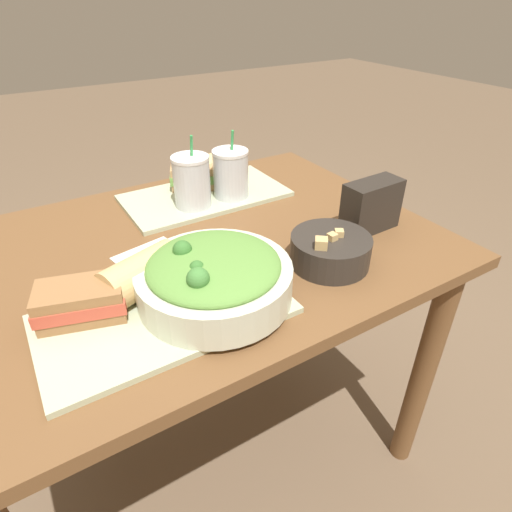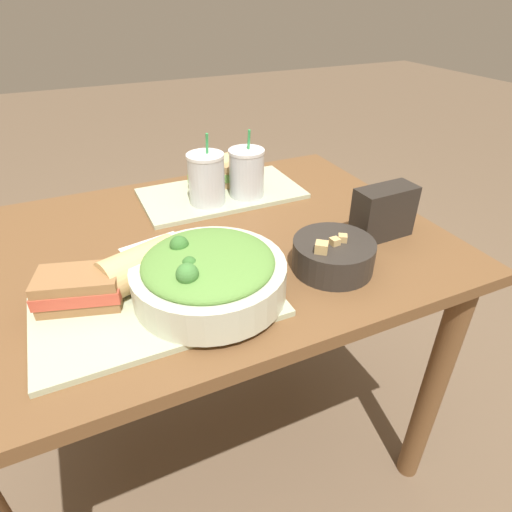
{
  "view_description": "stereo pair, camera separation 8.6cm",
  "coord_description": "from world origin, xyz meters",
  "px_view_note": "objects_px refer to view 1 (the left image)",
  "views": [
    {
      "loc": [
        -0.32,
        -0.79,
        1.27
      ],
      "look_at": [
        0.06,
        -0.17,
        0.8
      ],
      "focal_mm": 30.0,
      "sensor_mm": 36.0,
      "label": 1
    },
    {
      "loc": [
        -0.25,
        -0.83,
        1.27
      ],
      "look_at": [
        0.06,
        -0.17,
        0.8
      ],
      "focal_mm": 30.0,
      "sensor_mm": 36.0,
      "label": 2
    }
  ],
  "objects_px": {
    "baguette_far": "(209,168)",
    "baguette_near": "(143,274)",
    "salad_bowl": "(214,276)",
    "sandwich_far": "(199,175)",
    "sandwich_near": "(81,301)",
    "chip_bag": "(371,206)",
    "drink_cup_red": "(231,175)",
    "soup_bowl": "(330,249)",
    "drink_cup_dark": "(192,183)",
    "napkin_folded": "(149,256)"
  },
  "relations": [
    {
      "from": "drink_cup_red",
      "to": "drink_cup_dark",
      "type": "bearing_deg",
      "value": 180.0
    },
    {
      "from": "salad_bowl",
      "to": "drink_cup_dark",
      "type": "bearing_deg",
      "value": 71.3
    },
    {
      "from": "baguette_near",
      "to": "baguette_far",
      "type": "xyz_separation_m",
      "value": [
        0.34,
        0.42,
        0.0
      ]
    },
    {
      "from": "sandwich_near",
      "to": "sandwich_far",
      "type": "distance_m",
      "value": 0.59
    },
    {
      "from": "salad_bowl",
      "to": "baguette_near",
      "type": "relative_size",
      "value": 1.69
    },
    {
      "from": "sandwich_near",
      "to": "drink_cup_dark",
      "type": "bearing_deg",
      "value": 57.38
    },
    {
      "from": "napkin_folded",
      "to": "baguette_far",
      "type": "bearing_deg",
      "value": 44.68
    },
    {
      "from": "salad_bowl",
      "to": "napkin_folded",
      "type": "bearing_deg",
      "value": 103.81
    },
    {
      "from": "chip_bag",
      "to": "drink_cup_red",
      "type": "bearing_deg",
      "value": 120.94
    },
    {
      "from": "drink_cup_red",
      "to": "sandwich_far",
      "type": "bearing_deg",
      "value": 112.47
    },
    {
      "from": "soup_bowl",
      "to": "drink_cup_red",
      "type": "xyz_separation_m",
      "value": [
        -0.03,
        0.39,
        0.04
      ]
    },
    {
      "from": "salad_bowl",
      "to": "soup_bowl",
      "type": "relative_size",
      "value": 1.69
    },
    {
      "from": "salad_bowl",
      "to": "sandwich_far",
      "type": "relative_size",
      "value": 1.57
    },
    {
      "from": "soup_bowl",
      "to": "napkin_folded",
      "type": "height_order",
      "value": "soup_bowl"
    },
    {
      "from": "sandwich_far",
      "to": "baguette_far",
      "type": "bearing_deg",
      "value": 47.45
    },
    {
      "from": "soup_bowl",
      "to": "napkin_folded",
      "type": "distance_m",
      "value": 0.4
    },
    {
      "from": "baguette_near",
      "to": "drink_cup_dark",
      "type": "xyz_separation_m",
      "value": [
        0.23,
        0.29,
        0.02
      ]
    },
    {
      "from": "chip_bag",
      "to": "salad_bowl",
      "type": "bearing_deg",
      "value": -174.31
    },
    {
      "from": "soup_bowl",
      "to": "baguette_near",
      "type": "distance_m",
      "value": 0.39
    },
    {
      "from": "baguette_far",
      "to": "drink_cup_dark",
      "type": "xyz_separation_m",
      "value": [
        -0.11,
        -0.13,
        0.02
      ]
    },
    {
      "from": "salad_bowl",
      "to": "drink_cup_red",
      "type": "distance_m",
      "value": 0.45
    },
    {
      "from": "sandwich_far",
      "to": "baguette_far",
      "type": "height_order",
      "value": "baguette_far"
    },
    {
      "from": "baguette_far",
      "to": "napkin_folded",
      "type": "bearing_deg",
      "value": 128.46
    },
    {
      "from": "salad_bowl",
      "to": "drink_cup_red",
      "type": "relative_size",
      "value": 1.58
    },
    {
      "from": "sandwich_far",
      "to": "drink_cup_red",
      "type": "relative_size",
      "value": 1.01
    },
    {
      "from": "sandwich_near",
      "to": "sandwich_far",
      "type": "height_order",
      "value": "same"
    },
    {
      "from": "sandwich_far",
      "to": "drink_cup_red",
      "type": "xyz_separation_m",
      "value": [
        0.05,
        -0.11,
        0.03
      ]
    },
    {
      "from": "baguette_near",
      "to": "baguette_far",
      "type": "relative_size",
      "value": 1.32
    },
    {
      "from": "salad_bowl",
      "to": "soup_bowl",
      "type": "xyz_separation_m",
      "value": [
        0.27,
        -0.01,
        -0.02
      ]
    },
    {
      "from": "salad_bowl",
      "to": "soup_bowl",
      "type": "height_order",
      "value": "salad_bowl"
    },
    {
      "from": "drink_cup_dark",
      "to": "baguette_far",
      "type": "bearing_deg",
      "value": 49.63
    },
    {
      "from": "sandwich_near",
      "to": "chip_bag",
      "type": "height_order",
      "value": "chip_bag"
    },
    {
      "from": "sandwich_near",
      "to": "baguette_near",
      "type": "bearing_deg",
      "value": 23.0
    },
    {
      "from": "baguette_near",
      "to": "drink_cup_dark",
      "type": "distance_m",
      "value": 0.37
    },
    {
      "from": "sandwich_near",
      "to": "napkin_folded",
      "type": "bearing_deg",
      "value": 57.22
    },
    {
      "from": "napkin_folded",
      "to": "sandwich_far",
      "type": "bearing_deg",
      "value": 47.25
    },
    {
      "from": "soup_bowl",
      "to": "chip_bag",
      "type": "bearing_deg",
      "value": 21.09
    },
    {
      "from": "drink_cup_dark",
      "to": "sandwich_near",
      "type": "bearing_deg",
      "value": -138.9
    },
    {
      "from": "baguette_far",
      "to": "chip_bag",
      "type": "height_order",
      "value": "chip_bag"
    },
    {
      "from": "salad_bowl",
      "to": "sandwich_near",
      "type": "xyz_separation_m",
      "value": [
        -0.22,
        0.07,
        -0.01
      ]
    },
    {
      "from": "baguette_far",
      "to": "baguette_near",
      "type": "bearing_deg",
      "value": 134.53
    },
    {
      "from": "drink_cup_dark",
      "to": "napkin_folded",
      "type": "height_order",
      "value": "drink_cup_dark"
    },
    {
      "from": "soup_bowl",
      "to": "drink_cup_dark",
      "type": "xyz_separation_m",
      "value": [
        -0.14,
        0.39,
        0.04
      ]
    },
    {
      "from": "soup_bowl",
      "to": "napkin_folded",
      "type": "relative_size",
      "value": 1.09
    },
    {
      "from": "sandwich_near",
      "to": "sandwich_far",
      "type": "bearing_deg",
      "value": 61.15
    },
    {
      "from": "baguette_far",
      "to": "drink_cup_dark",
      "type": "distance_m",
      "value": 0.17
    },
    {
      "from": "salad_bowl",
      "to": "sandwich_far",
      "type": "xyz_separation_m",
      "value": [
        0.2,
        0.49,
        -0.01
      ]
    },
    {
      "from": "baguette_far",
      "to": "napkin_folded",
      "type": "height_order",
      "value": "baguette_far"
    },
    {
      "from": "drink_cup_dark",
      "to": "drink_cup_red",
      "type": "height_order",
      "value": "drink_cup_dark"
    },
    {
      "from": "sandwich_far",
      "to": "napkin_folded",
      "type": "relative_size",
      "value": 1.17
    }
  ]
}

